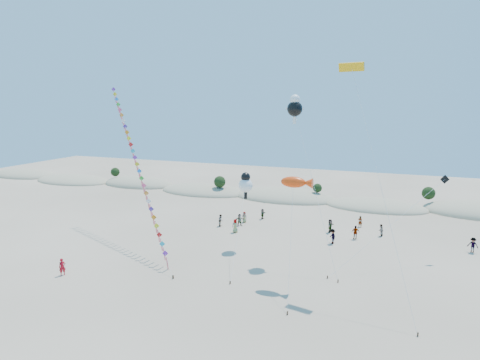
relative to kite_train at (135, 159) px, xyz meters
name	(u,v)px	position (x,y,z in m)	size (l,w,h in m)	color
ground	(139,320)	(11.63, -16.81, -10.19)	(160.00, 160.00, 0.00)	gray
dune_ridge	(290,198)	(12.68, 28.33, -10.08)	(145.30, 11.49, 5.57)	tan
kite_train	(135,159)	(0.00, 0.00, 0.00)	(19.48, 17.05, 19.65)	#3F2D1E
fish_kite	(297,183)	(21.36, -4.96, -0.55)	(3.01, 7.43, 10.19)	#3F2D1E
cartoon_kite_low	(246,184)	(13.73, 1.99, -2.48)	(3.04, 11.06, 9.05)	#3F2D1E
cartoon_kite_high	(295,107)	(19.37, 2.01, 6.34)	(7.16, 7.11, 17.88)	#3F2D1E
parafoil_kite	(353,71)	(25.68, -2.76, 9.57)	(7.81, 9.32, 20.56)	#3F2D1E
dark_kite	(414,205)	(32.06, 3.90, -3.88)	(11.26, 10.75, 9.30)	#3F2D1E
flyer_foreground	(62,267)	(-0.53, -12.28, -9.32)	(0.64, 0.42, 1.74)	#A90D1A
beachgoers	(312,227)	(20.21, 9.82, -9.33)	(32.26, 9.14, 1.84)	slate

